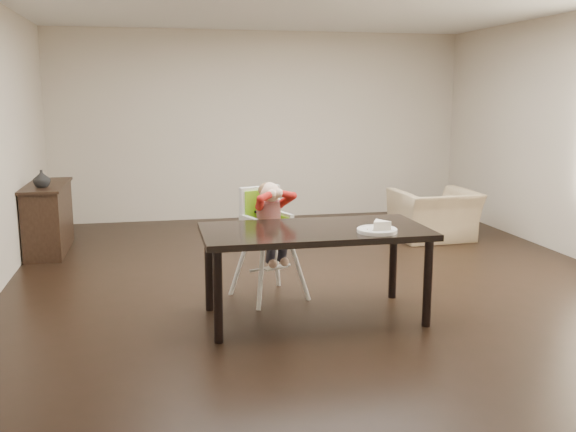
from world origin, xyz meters
name	(u,v)px	position (x,y,z in m)	size (l,w,h in m)	color
ground	(322,283)	(0.00, 0.00, 0.00)	(7.00, 7.00, 0.00)	black
room_walls	(324,89)	(0.00, 0.00, 1.86)	(6.02, 7.02, 2.71)	beige
dining_table	(315,238)	(-0.33, -0.95, 0.67)	(1.80, 0.90, 0.75)	black
high_chair	(267,216)	(-0.60, -0.32, 0.74)	(0.56, 0.56, 1.05)	white
plate	(378,228)	(0.12, -1.20, 0.78)	(0.42, 0.42, 0.09)	white
armchair	(434,207)	(1.86, 1.53, 0.42)	(0.96, 0.62, 0.84)	tan
sideboard	(48,218)	(-2.78, 1.90, 0.40)	(0.44, 1.26, 0.79)	black
vase	(42,179)	(-2.78, 1.63, 0.88)	(0.19, 0.19, 0.19)	#99999E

